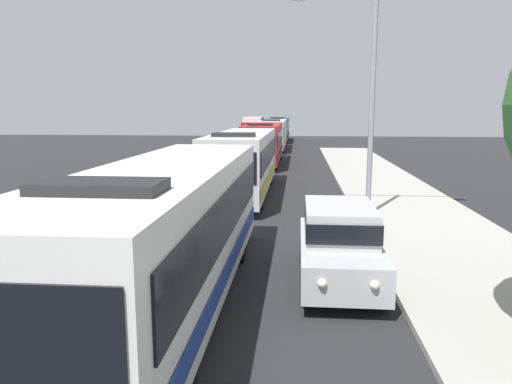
{
  "coord_description": "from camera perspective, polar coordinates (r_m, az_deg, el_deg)",
  "views": [
    {
      "loc": [
        1.4,
        3.66,
        4.17
      ],
      "look_at": [
        0.02,
        19.07,
        1.5
      ],
      "focal_mm": 33.71,
      "sensor_mm": 36.0,
      "label": 1
    }
  ],
  "objects": [
    {
      "name": "bus_second_in_line",
      "position": [
        23.52,
        -1.51,
        3.74
      ],
      "size": [
        2.58,
        11.37,
        3.21
      ],
      "color": "silver",
      "rests_on": "ground_plane"
    },
    {
      "name": "streetlamp_mid",
      "position": [
        18.77,
        13.72,
        12.84
      ],
      "size": [
        6.15,
        0.28,
        8.31
      ],
      "color": "gray",
      "rests_on": "sidewalk"
    },
    {
      "name": "box_truck_oncoming",
      "position": [
        63.03,
        -0.36,
        7.55
      ],
      "size": [
        2.35,
        7.12,
        3.15
      ],
      "color": "maroon",
      "rests_on": "ground_plane"
    },
    {
      "name": "bus_lead",
      "position": [
        10.28,
        -10.3,
        -4.31
      ],
      "size": [
        2.58,
        11.34,
        3.21
      ],
      "color": "silver",
      "rests_on": "ground_plane"
    },
    {
      "name": "bus_middle",
      "position": [
        36.93,
        0.91,
        5.94
      ],
      "size": [
        2.58,
        11.17,
        3.21
      ],
      "color": "maroon",
      "rests_on": "ground_plane"
    },
    {
      "name": "white_suv",
      "position": [
        11.82,
        9.82,
        -5.73
      ],
      "size": [
        1.86,
        4.58,
        1.9
      ],
      "color": "#B7B7BC",
      "rests_on": "ground_plane"
    },
    {
      "name": "bus_rear",
      "position": [
        63.56,
        2.69,
        7.55
      ],
      "size": [
        2.58,
        12.0,
        3.21
      ],
      "color": "#284C8C",
      "rests_on": "ground_plane"
    },
    {
      "name": "bus_fourth_in_line",
      "position": [
        50.11,
        2.03,
        6.95
      ],
      "size": [
        2.58,
        11.3,
        3.21
      ],
      "color": "silver",
      "rests_on": "ground_plane"
    }
  ]
}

